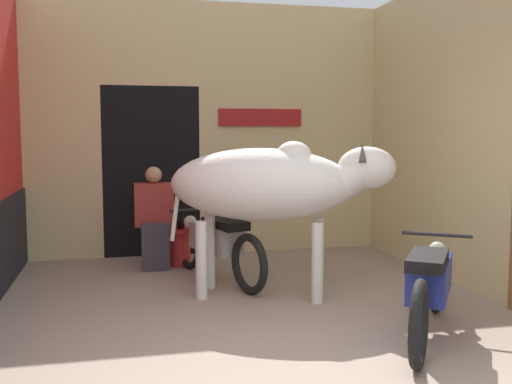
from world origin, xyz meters
TOP-DOWN VIEW (x-y plane):
  - wall_back_with_doorway at (-0.30, 4.66)m, footprint 4.56×0.93m
  - wall_right_with_door at (2.37, 2.14)m, footprint 0.22×4.38m
  - cow at (0.29, 2.21)m, footprint 2.21×1.30m
  - motorcycle_near at (1.18, 0.79)m, footprint 1.19×1.68m
  - motorcycle_far at (-0.14, 2.91)m, footprint 0.82×1.83m
  - shopkeeper_seated at (-0.75, 3.65)m, footprint 0.45×0.33m
  - plastic_stool at (-0.45, 3.73)m, footprint 0.35×0.35m

SIDE VIEW (x-z plane):
  - plastic_stool at x=-0.45m, z-range 0.02..0.46m
  - motorcycle_far at x=-0.14m, z-range 0.05..0.78m
  - motorcycle_near at x=1.18m, z-range 0.05..0.78m
  - shopkeeper_seated at x=-0.75m, z-range 0.02..1.21m
  - cow at x=0.29m, z-range 0.33..1.83m
  - wall_back_with_doorway at x=-0.30m, z-range -0.22..3.02m
  - wall_right_with_door at x=2.37m, z-range -0.02..3.22m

